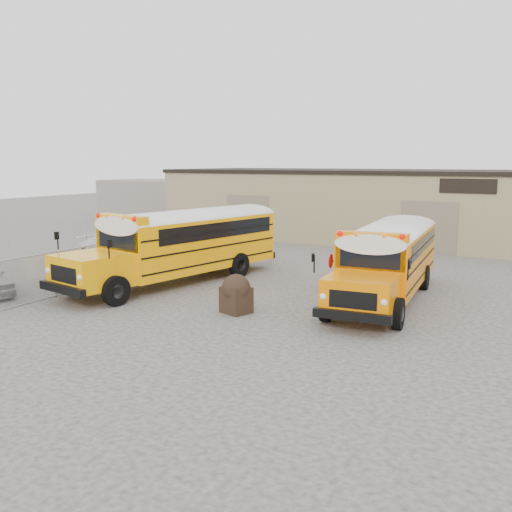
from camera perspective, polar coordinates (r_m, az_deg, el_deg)
The scene contains 9 objects.
ground at distance 21.93m, azimuth -2.88°, elevation -4.37°, with size 120.00×120.00×0.00m, color #383734.
warehouse at distance 39.72m, azimuth 12.94°, elevation 5.08°, with size 30.20×10.20×4.67m.
chainlink_fence at distance 27.63m, azimuth -10.02°, elevation 0.28°, with size 0.07×18.07×1.81m.
distant_building_left at distance 52.24m, azimuth -10.21°, elevation 5.53°, with size 8.00×6.00×3.60m, color gray.
school_bus_left at distance 29.96m, azimuth 1.95°, elevation 2.97°, with size 4.46×11.26×3.21m.
school_bus_right at distance 28.36m, azimuth 15.33°, elevation 1.93°, with size 3.50×10.19×2.92m.
tarp_bundle at distance 19.87m, azimuth -2.00°, elevation -3.73°, with size 1.13×1.07×1.38m.
car_white at distance 31.46m, azimuth -14.25°, elevation 0.74°, with size 1.76×4.33×1.26m, color white.
car_dark at distance 33.86m, azimuth -11.28°, elevation 1.60°, with size 1.52×4.35×1.43m, color black.
Camera 1 is at (11.55, -17.90, 5.23)m, focal length 40.00 mm.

